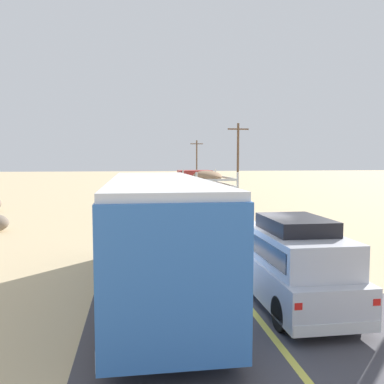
{
  "coord_description": "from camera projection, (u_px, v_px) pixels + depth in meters",
  "views": [
    {
      "loc": [
        -2.85,
        -10.84,
        3.74
      ],
      "look_at": [
        0.0,
        8.89,
        2.13
      ],
      "focal_mm": 37.48,
      "sensor_mm": 36.0,
      "label": 1
    }
  ],
  "objects": [
    {
      "name": "road_centre_line",
      "position": [
        237.0,
        291.0,
        11.4
      ],
      "size": [
        0.16,
        117.6,
        0.0
      ],
      "primitive_type": "cube",
      "color": "#D8CC4C",
      "rests_on": "road_surface"
    },
    {
      "name": "livestock_truck",
      "position": [
        199.0,
        187.0,
        28.98
      ],
      "size": [
        2.53,
        9.7,
        3.02
      ],
      "color": "#B2332D",
      "rests_on": "road_surface"
    },
    {
      "name": "power_pole_mid",
      "position": [
        238.0,
        157.0,
        41.59
      ],
      "size": [
        2.2,
        0.24,
        7.5
      ],
      "color": "brown",
      "rests_on": "ground"
    },
    {
      "name": "suv_near",
      "position": [
        294.0,
        263.0,
        10.11
      ],
      "size": [
        1.9,
        4.62,
        2.29
      ],
      "color": "silver",
      "rests_on": "road_surface"
    },
    {
      "name": "ground_plane",
      "position": [
        237.0,
        291.0,
        11.4
      ],
      "size": [
        240.0,
        240.0,
        0.0
      ],
      "primitive_type": "plane",
      "color": "#CCB284"
    },
    {
      "name": "car_far",
      "position": [
        173.0,
        182.0,
        47.01
      ],
      "size": [
        1.9,
        4.62,
        1.93
      ],
      "color": "silver",
      "rests_on": "road_surface"
    },
    {
      "name": "bus",
      "position": [
        157.0,
        231.0,
        11.18
      ],
      "size": [
        2.54,
        10.0,
        3.21
      ],
      "color": "#3872C6",
      "rests_on": "road_surface"
    },
    {
      "name": "power_pole_far",
      "position": [
        197.0,
        159.0,
        68.97
      ],
      "size": [
        2.2,
        0.24,
        7.06
      ],
      "color": "brown",
      "rests_on": "ground"
    },
    {
      "name": "road_surface",
      "position": [
        237.0,
        291.0,
        11.4
      ],
      "size": [
        8.0,
        120.0,
        0.02
      ],
      "primitive_type": "cube",
      "color": "#423F44",
      "rests_on": "ground"
    }
  ]
}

